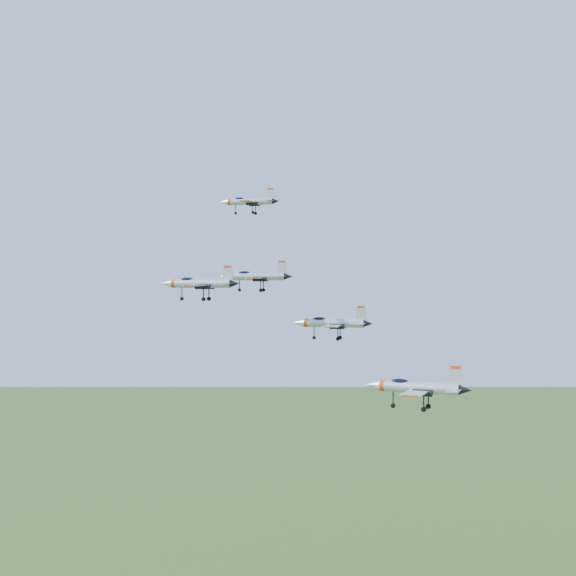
% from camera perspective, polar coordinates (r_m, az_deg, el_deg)
% --- Properties ---
extents(jet_lead, '(10.67, 8.97, 2.86)m').
position_cam_1_polar(jet_lead, '(139.38, -2.82, 6.17)').
color(jet_lead, '#B2B8C0').
extents(jet_left_high, '(10.97, 9.27, 2.96)m').
position_cam_1_polar(jet_left_high, '(118.95, -2.35, 0.84)').
color(jet_left_high, '#B2B8C0').
extents(jet_right_high, '(11.18, 9.35, 2.99)m').
position_cam_1_polar(jet_right_high, '(107.25, -6.37, 0.34)').
color(jet_right_high, '#B2B8C0').
extents(jet_left_low, '(12.13, 10.19, 3.26)m').
position_cam_1_polar(jet_left_low, '(119.77, 3.10, -2.49)').
color(jet_left_low, '#B2B8C0').
extents(jet_right_low, '(13.12, 10.76, 3.52)m').
position_cam_1_polar(jet_right_low, '(98.75, 9.08, -6.97)').
color(jet_right_low, '#B2B8C0').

